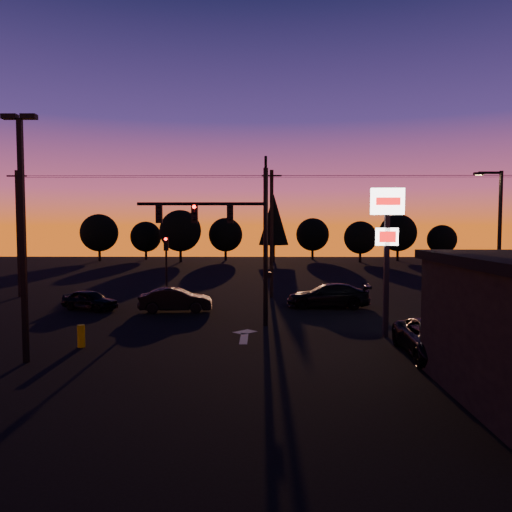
{
  "coord_description": "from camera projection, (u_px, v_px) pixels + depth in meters",
  "views": [
    {
      "loc": [
        1.29,
        -21.24,
        5.11
      ],
      "look_at": [
        1.0,
        5.0,
        3.5
      ],
      "focal_mm": 35.0,
      "sensor_mm": 36.0,
      "label": 1
    }
  ],
  "objects": [
    {
      "name": "tree_2",
      "position": [
        180.0,
        231.0,
        69.28
      ],
      "size": [
        5.77,
        5.78,
        7.26
      ],
      "color": "black",
      "rests_on": "ground"
    },
    {
      "name": "utility_pole_0",
      "position": [
        18.0,
        233.0,
        35.39
      ],
      "size": [
        1.4,
        0.26,
        9.0
      ],
      "color": "black",
      "rests_on": "ground"
    },
    {
      "name": "suv_parked",
      "position": [
        436.0,
        339.0,
        19.26
      ],
      "size": [
        2.47,
        5.17,
        1.42
      ],
      "primitive_type": "imported",
      "rotation": [
        0.0,
        0.0,
        -0.02
      ],
      "color": "black",
      "rests_on": "ground"
    },
    {
      "name": "car_right",
      "position": [
        328.0,
        296.0,
        31.06
      ],
      "size": [
        5.26,
        2.39,
        1.49
      ],
      "primitive_type": "imported",
      "rotation": [
        0.0,
        0.0,
        -1.63
      ],
      "color": "black",
      "rests_on": "ground"
    },
    {
      "name": "bollard",
      "position": [
        81.0,
        336.0,
        20.93
      ],
      "size": [
        0.31,
        0.31,
        0.94
      ],
      "primitive_type": "cylinder",
      "color": "#CBB100",
      "rests_on": "ground"
    },
    {
      "name": "utility_pole_1",
      "position": [
        272.0,
        233.0,
        35.2
      ],
      "size": [
        1.4,
        0.26,
        9.0
      ],
      "color": "black",
      "rests_on": "ground"
    },
    {
      "name": "tree_0",
      "position": [
        99.0,
        233.0,
        71.42
      ],
      "size": [
        5.36,
        5.36,
        6.74
      ],
      "color": "black",
      "rests_on": "ground"
    },
    {
      "name": "ground",
      "position": [
        232.0,
        344.0,
        21.53
      ],
      "size": [
        120.0,
        120.0,
        0.0
      ],
      "primitive_type": "plane",
      "color": "black",
      "rests_on": "ground"
    },
    {
      "name": "tree_3",
      "position": [
        226.0,
        235.0,
        73.24
      ],
      "size": [
        4.95,
        4.95,
        6.22
      ],
      "color": "black",
      "rests_on": "ground"
    },
    {
      "name": "tree_5",
      "position": [
        313.0,
        235.0,
        75.09
      ],
      "size": [
        4.95,
        4.95,
        6.22
      ],
      "color": "black",
      "rests_on": "ground"
    },
    {
      "name": "tree_1",
      "position": [
        146.0,
        237.0,
        74.39
      ],
      "size": [
        4.54,
        4.54,
        5.71
      ],
      "color": "black",
      "rests_on": "ground"
    },
    {
      "name": "tree_8",
      "position": [
        442.0,
        239.0,
        70.94
      ],
      "size": [
        4.12,
        4.12,
        5.19
      ],
      "color": "black",
      "rests_on": "ground"
    },
    {
      "name": "pylon_sign",
      "position": [
        387.0,
        230.0,
        22.64
      ],
      "size": [
        1.5,
        0.28,
        6.8
      ],
      "color": "black",
      "rests_on": "ground"
    },
    {
      "name": "tree_4",
      "position": [
        274.0,
        220.0,
        70.04
      ],
      "size": [
        4.18,
        4.18,
        9.5
      ],
      "color": "black",
      "rests_on": "ground"
    },
    {
      "name": "parking_lot_light",
      "position": [
        22.0,
        221.0,
        18.29
      ],
      "size": [
        1.25,
        0.3,
        9.14
      ],
      "color": "black",
      "rests_on": "ground"
    },
    {
      "name": "car_left",
      "position": [
        90.0,
        300.0,
        30.16
      ],
      "size": [
        3.84,
        2.78,
        1.22
      ],
      "primitive_type": "imported",
      "rotation": [
        0.0,
        0.0,
        1.14
      ],
      "color": "black",
      "rests_on": "ground"
    },
    {
      "name": "tree_7",
      "position": [
        398.0,
        233.0,
        71.95
      ],
      "size": [
        5.36,
        5.36,
        6.74
      ],
      "color": "black",
      "rests_on": "ground"
    },
    {
      "name": "secondary_signal",
      "position": [
        166.0,
        260.0,
        32.87
      ],
      "size": [
        0.3,
        0.31,
        4.35
      ],
      "color": "black",
      "rests_on": "ground"
    },
    {
      "name": "traffic_signal_mast",
      "position": [
        234.0,
        229.0,
        25.21
      ],
      "size": [
        6.79,
        0.52,
        8.58
      ],
      "color": "black",
      "rests_on": "ground"
    },
    {
      "name": "lane_arrow",
      "position": [
        244.0,
        335.0,
        23.18
      ],
      "size": [
        1.2,
        3.1,
        0.01
      ],
      "color": "beige",
      "rests_on": "ground"
    },
    {
      "name": "power_wires",
      "position": [
        272.0,
        176.0,
        34.95
      ],
      "size": [
        36.0,
        1.22,
        0.07
      ],
      "color": "black",
      "rests_on": "ground"
    },
    {
      "name": "streetlight",
      "position": [
        498.0,
        238.0,
        26.59
      ],
      "size": [
        1.55,
        0.35,
        8.0
      ],
      "color": "black",
      "rests_on": "ground"
    },
    {
      "name": "tree_6",
      "position": [
        360.0,
        238.0,
        69.06
      ],
      "size": [
        4.54,
        4.54,
        5.71
      ],
      "color": "black",
      "rests_on": "ground"
    },
    {
      "name": "car_mid",
      "position": [
        176.0,
        300.0,
        29.52
      ],
      "size": [
        4.38,
        1.84,
        1.41
      ],
      "primitive_type": "imported",
      "rotation": [
        0.0,
        0.0,
        1.65
      ],
      "color": "black",
      "rests_on": "ground"
    }
  ]
}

